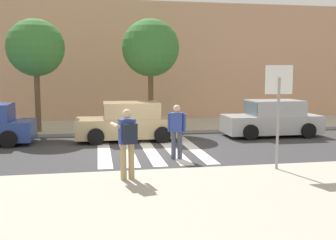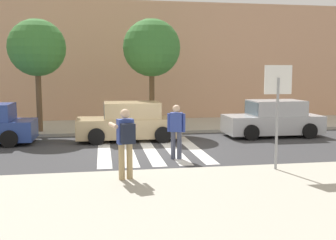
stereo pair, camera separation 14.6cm
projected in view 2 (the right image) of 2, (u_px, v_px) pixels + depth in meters
name	position (u px, v px, depth m)	size (l,w,h in m)	color
ground_plane	(150.00, 151.00, 13.79)	(120.00, 120.00, 0.00)	#38383A
sidewalk_near	(189.00, 209.00, 7.72)	(60.00, 6.00, 0.14)	#B2AD9E
sidewalk_far	(136.00, 126.00, 19.66)	(60.00, 4.80, 0.14)	#B2AD9E
building_facade_far	(129.00, 63.00, 23.57)	(56.00, 4.00, 6.63)	tan
crosswalk_stripe_0	(104.00, 151.00, 13.73)	(0.44, 5.20, 0.01)	silver
crosswalk_stripe_1	(127.00, 150.00, 13.86)	(0.44, 5.20, 0.01)	silver
crosswalk_stripe_2	(150.00, 149.00, 13.99)	(0.44, 5.20, 0.01)	silver
crosswalk_stripe_3	(172.00, 149.00, 14.12)	(0.44, 5.20, 0.01)	silver
crosswalk_stripe_4	(193.00, 148.00, 14.25)	(0.44, 5.20, 0.01)	silver
stop_sign	(278.00, 94.00, 10.37)	(0.76, 0.08, 2.79)	gray
photographer_with_backpack	(126.00, 138.00, 9.47)	(0.69, 0.92, 1.72)	tan
pedestrian_crossing	(176.00, 129.00, 12.38)	(0.55, 0.36, 1.72)	#474C60
parked_car_tan	(129.00, 122.00, 15.86)	(4.10, 1.92, 1.55)	tan
parked_car_silver	(273.00, 119.00, 16.88)	(4.10, 1.92, 1.55)	#B7BABF
street_tree_west	(37.00, 48.00, 16.93)	(2.46, 2.46, 4.89)	brown
street_tree_center	(152.00, 48.00, 17.84)	(2.61, 2.61, 5.01)	brown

